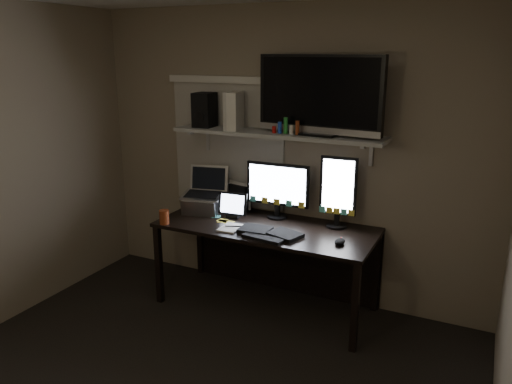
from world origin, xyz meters
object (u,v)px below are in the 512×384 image
Objects in this scene: laptop at (202,191)px; tv at (319,96)px; desk at (272,241)px; monitor_portrait at (338,192)px; keyboard at (270,232)px; speaker at (205,110)px; monitor_landscape at (278,190)px; tablet at (233,205)px; game_console at (235,111)px; mouse at (340,242)px; cup at (164,217)px.

tv is at bearing -5.74° from laptop.
laptop is at bearing -175.94° from desk.
keyboard is at bearing -139.34° from monitor_portrait.
laptop reaches higher than desk.
monitor_portrait is at bearing -2.96° from speaker.
monitor_portrait is 1.17× the size of keyboard.
monitor_landscape is 2.19× the size of tablet.
laptop is at bearing -82.90° from speaker.
tablet is at bearing -88.09° from game_console.
mouse is 0.45× the size of tablet.
mouse is at bearing 10.99° from keyboard.
cup is at bearing -173.17° from mouse.
speaker reaches higher than laptop.
laptop reaches higher than mouse.
laptop is at bearing -167.80° from monitor_landscape.
tablet is at bearing -171.22° from desk.
monitor_landscape is 0.94m from speaker.
speaker reaches higher than cup.
tv is at bearing -7.97° from monitor_landscape.
laptop is (-0.66, -0.16, -0.05)m from monitor_landscape.
tv reaches higher than desk.
game_console is at bearing 170.90° from desk.
laptop is 0.77m from game_console.
desk is at bearing -162.71° from tv.
tv is at bearing -11.49° from game_console.
speaker reaches higher than monitor_landscape.
monitor_portrait is 0.64m from keyboard.
tablet is at bearing -13.47° from laptop.
monitor_landscape is 0.40m from tablet.
game_console is (-0.90, -0.04, 0.61)m from monitor_portrait.
mouse is at bearing -71.77° from monitor_portrait.
monitor_landscape reaches higher than desk.
tv is 0.75m from game_console.
tablet is at bearing -155.71° from monitor_landscape.
tv is (0.70, 0.12, 0.95)m from tablet.
keyboard is 0.91m from cup.
tablet is 0.80m from game_console.
game_console is (-0.48, 0.35, 0.89)m from keyboard.
desk is at bearing 158.23° from mouse.
monitor_landscape is at bearing 150.39° from mouse.
mouse is at bearing -40.18° from tv.
cup is 0.40× the size of speaker.
tablet is 0.81× the size of game_console.
tv is 3.49× the size of speaker.
tablet is 0.87× the size of speaker.
monitor_portrait reaches higher than desk.
monitor_landscape is 0.98m from cup.
mouse is at bearing -21.25° from laptop.
laptop is (-1.33, 0.21, 0.18)m from mouse.
monitor_landscape is 0.48m from keyboard.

